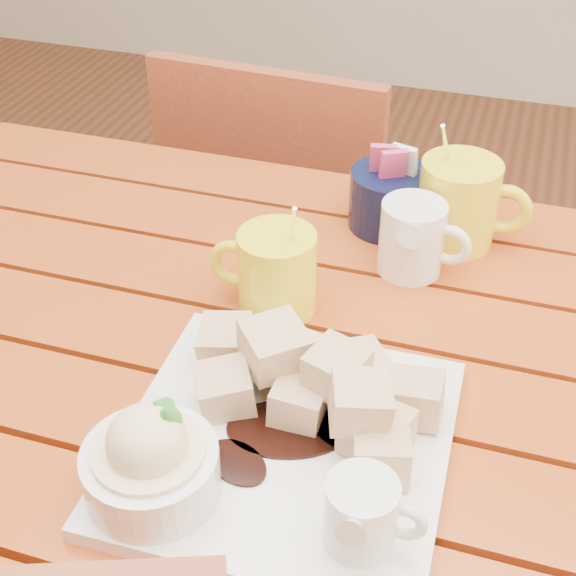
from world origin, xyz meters
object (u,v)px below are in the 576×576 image
(coffee_mug_left, at_px, (274,270))
(chair_far, at_px, (288,238))
(coffee_mug_right, at_px, (460,202))
(dessert_plate, at_px, (264,434))
(table, at_px, (290,433))

(coffee_mug_left, xyz_separation_m, chair_far, (-0.16, 0.54, -0.33))
(coffee_mug_left, height_order, coffee_mug_right, coffee_mug_right)
(dessert_plate, height_order, coffee_mug_right, coffee_mug_right)
(coffee_mug_right, bearing_deg, coffee_mug_left, -133.18)
(table, bearing_deg, coffee_mug_left, 118.34)
(dessert_plate, bearing_deg, coffee_mug_left, 106.00)
(dessert_plate, relative_size, chair_far, 0.35)
(dessert_plate, bearing_deg, coffee_mug_right, 74.77)
(dessert_plate, bearing_deg, chair_far, 106.04)
(coffee_mug_left, bearing_deg, coffee_mug_right, 49.59)
(table, height_order, coffee_mug_right, coffee_mug_right)
(dessert_plate, xyz_separation_m, chair_far, (-0.22, 0.76, -0.32))
(coffee_mug_left, relative_size, chair_far, 0.17)
(table, bearing_deg, coffee_mug_right, 64.82)
(dessert_plate, distance_m, coffee_mug_right, 0.42)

